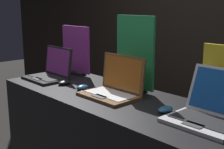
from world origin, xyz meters
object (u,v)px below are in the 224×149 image
mouse_front (64,83)px  laptop_back (210,110)px  laptop_front (50,72)px  promo_stand_front (76,52)px  laptop_middle (114,87)px  promo_stand_middle (135,55)px  mouse_middle (82,87)px  mouse_back (165,109)px

mouse_front → laptop_back: bearing=6.1°
laptop_front → promo_stand_front: size_ratio=0.86×
laptop_middle → promo_stand_middle: 0.28m
mouse_middle → promo_stand_front: bearing=148.0°
laptop_back → laptop_middle: bearing=-176.1°
laptop_front → mouse_front: (0.24, -0.03, -0.04)m
mouse_front → mouse_back: size_ratio=1.03×
promo_stand_front → laptop_middle: 0.78m
laptop_middle → mouse_front: bearing=-170.8°
laptop_front → promo_stand_middle: 0.80m
promo_stand_front → laptop_back: 1.45m
mouse_front → laptop_back: size_ratio=0.29×
laptop_front → mouse_middle: size_ratio=3.81×
mouse_middle → promo_stand_middle: size_ratio=0.18×
promo_stand_front → laptop_back: bearing=-6.9°
mouse_middle → mouse_back: bearing=4.6°
promo_stand_front → mouse_back: (1.18, -0.23, -0.19)m
mouse_back → laptop_front: bearing=-177.9°
laptop_middle → mouse_middle: 0.28m
promo_stand_middle → mouse_back: size_ratio=5.01×
laptop_front → laptop_middle: bearing=4.1°
promo_stand_front → mouse_middle: bearing=-32.0°
laptop_front → mouse_back: 1.18m
promo_stand_front → mouse_middle: promo_stand_front is taller
laptop_middle → laptop_back: size_ratio=1.03×
mouse_front → promo_stand_middle: 0.61m
laptop_middle → mouse_middle: size_ratio=4.06×
mouse_front → laptop_middle: (0.49, 0.08, 0.05)m
mouse_front → laptop_back: 1.19m
laptop_middle → mouse_middle: (-0.27, -0.07, -0.04)m
mouse_front → mouse_middle: (0.22, 0.01, 0.00)m
promo_stand_front → promo_stand_middle: (0.73, -0.02, 0.06)m
laptop_back → mouse_back: laptop_back is taller
laptop_front → laptop_back: (1.43, 0.10, 0.00)m
mouse_front → promo_stand_front: 0.43m
mouse_front → mouse_middle: 0.22m
laptop_front → promo_stand_middle: bearing=19.4°
mouse_middle → promo_stand_middle: 0.45m
laptop_back → mouse_back: (-0.25, -0.06, -0.05)m
laptop_middle → promo_stand_middle: bearing=90.0°
laptop_front → mouse_front: 0.25m
promo_stand_front → laptop_back: promo_stand_front is taller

